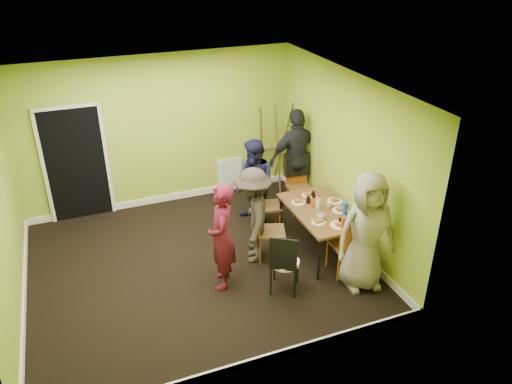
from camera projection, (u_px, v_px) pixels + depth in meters
ground at (197, 264)px, 7.77m from camera, size 5.00×5.00×0.00m
room_walls at (191, 208)px, 7.34m from camera, size 5.04×4.54×2.82m
dining_table at (322, 212)px, 7.81m from camera, size 0.90×1.50×0.75m
chair_left_far at (263, 201)px, 8.42m from camera, size 0.50×0.49×1.00m
chair_left_near at (266, 226)px, 7.69m from camera, size 0.53×0.53×1.01m
chair_back_end at (297, 170)px, 9.05m from camera, size 0.48×0.56×1.07m
chair_front_end at (349, 240)px, 7.26m from camera, size 0.47×0.48×1.08m
chair_bentwood at (284, 261)px, 6.94m from camera, size 0.52×0.52×0.97m
easel at (274, 147)px, 9.74m from camera, size 0.71×0.66×1.76m
plate_near_left at (298, 202)px, 7.98m from camera, size 0.22×0.22×0.01m
plate_near_right at (318, 222)px, 7.44m from camera, size 0.21×0.21×0.01m
plate_far_back at (309, 195)px, 8.20m from camera, size 0.21×0.21×0.01m
plate_far_front at (340, 225)px, 7.36m from camera, size 0.27×0.27×0.01m
plate_wall_back at (335, 201)px, 8.02m from camera, size 0.25×0.25×0.01m
plate_wall_front at (340, 210)px, 7.75m from camera, size 0.25×0.25×0.01m
thermos at (318, 202)px, 7.77m from camera, size 0.07×0.07×0.22m
blue_bottle at (345, 208)px, 7.62m from camera, size 0.08×0.08×0.20m
orange_bottle at (313, 205)px, 7.84m from camera, size 0.03×0.03×0.08m
glass_mid at (308, 200)px, 7.96m from camera, size 0.07×0.07×0.11m
glass_back at (313, 194)px, 8.13m from camera, size 0.06×0.06×0.10m
glass_front at (340, 221)px, 7.39m from camera, size 0.06×0.06×0.09m
cup_a at (321, 216)px, 7.51m from camera, size 0.11×0.11×0.09m
cup_b at (329, 205)px, 7.84m from camera, size 0.10×0.10×0.09m
person_standing at (222, 237)px, 6.98m from camera, size 0.55×0.68×1.61m
person_left_far at (255, 184)px, 8.53m from camera, size 0.79×0.90×1.56m
person_left_near at (253, 216)px, 7.57m from camera, size 0.89×1.14×1.55m
person_back_end at (297, 158)px, 9.11m from camera, size 1.12×0.51×1.86m
person_front_end at (366, 232)px, 6.93m from camera, size 0.93×0.66×1.79m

